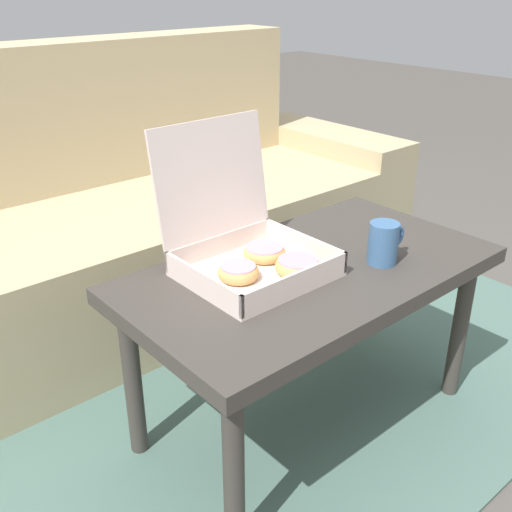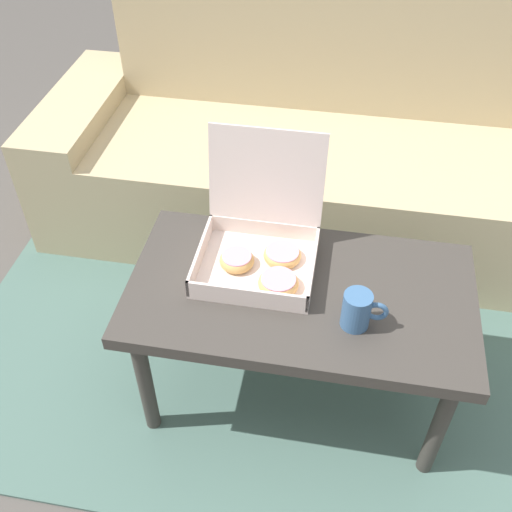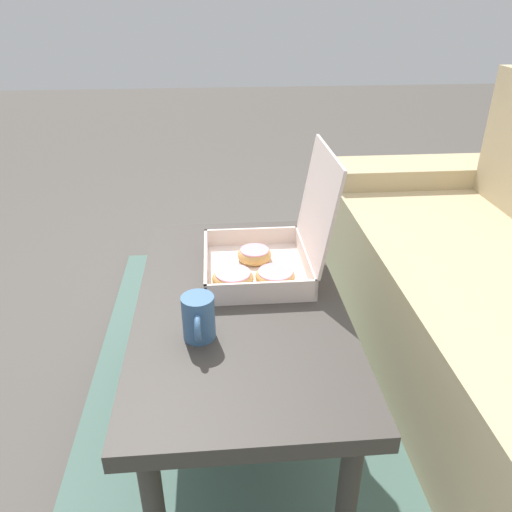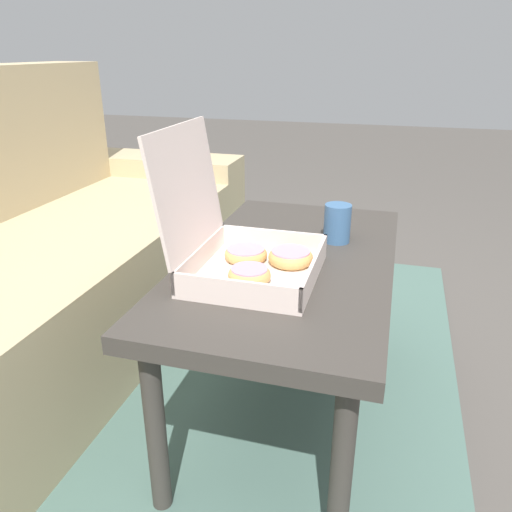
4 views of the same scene
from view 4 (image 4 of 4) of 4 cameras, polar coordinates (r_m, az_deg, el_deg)
ground_plane at (r=1.53m, az=-0.64°, el=-16.27°), size 12.00×12.00×0.00m
area_rug at (r=1.63m, az=-11.15°, el=-14.02°), size 2.30×1.79×0.01m
couch at (r=1.74m, az=-26.49°, el=-2.21°), size 2.18×0.77×0.91m
coffee_table at (r=1.29m, az=3.86°, el=-2.44°), size 0.93×0.51×0.47m
pastry_box at (r=1.16m, az=-1.25°, el=0.86°), size 0.32×0.33×0.34m
coffee_mug at (r=1.37m, az=9.30°, el=3.78°), size 0.11×0.07×0.10m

